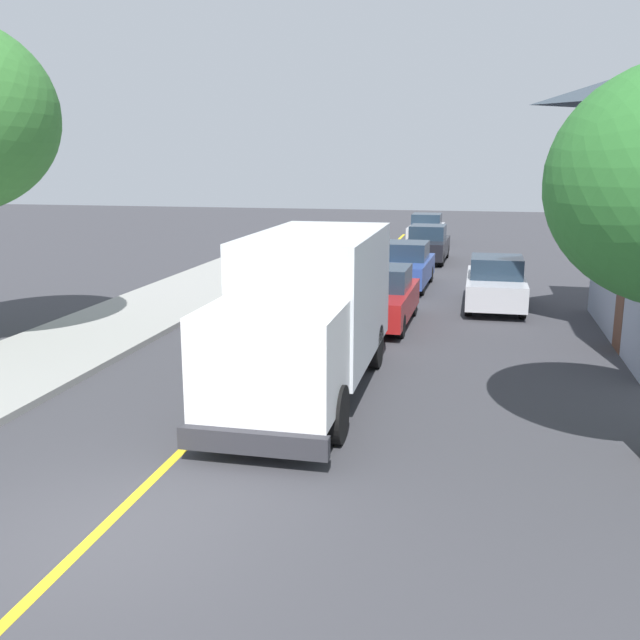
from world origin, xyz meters
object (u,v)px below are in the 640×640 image
parked_car_mid (405,266)px  parked_car_far (427,244)px  box_truck (310,307)px  parked_van_across (496,284)px  parked_car_near (380,297)px  parked_car_furthest (426,229)px

parked_car_mid → parked_car_far: size_ratio=1.00×
box_truck → parked_van_across: 10.25m
parked_van_across → box_truck: bearing=-112.3°
parked_car_mid → parked_van_across: size_ratio=1.01×
parked_car_near → parked_van_across: same height
parked_car_near → parked_car_furthest: (-0.19, 20.62, 0.00)m
parked_car_near → parked_car_mid: same height
parked_car_furthest → box_truck: bearing=-90.8°
box_truck → parked_car_near: 6.43m
parked_car_mid → parked_car_far: bearing=87.5°
box_truck → parked_car_mid: 12.66m
parked_car_near → parked_van_across: 4.52m
parked_car_far → parked_car_furthest: (-0.57, 7.21, 0.00)m
parked_car_furthest → parked_car_far: bearing=-85.5°
box_truck → parked_van_across: size_ratio=1.63×
parked_car_mid → parked_car_furthest: 14.34m
parked_car_furthest → parked_van_across: (3.48, -17.51, 0.00)m
box_truck → parked_car_far: size_ratio=1.61×
parked_car_furthest → parked_van_across: size_ratio=1.01×
parked_car_furthest → parked_car_near: bearing=-89.5°
parked_car_near → parked_car_far: (0.38, 13.40, 0.00)m
box_truck → parked_car_furthest: size_ratio=1.62×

